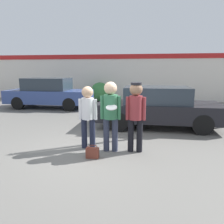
# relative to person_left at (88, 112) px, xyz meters

# --- Properties ---
(ground_plane) EXTENTS (56.00, 56.00, 0.00)m
(ground_plane) POSITION_rel_person_left_xyz_m (0.31, -0.11, -0.96)
(ground_plane) COLOR #66635E
(storefront_building) EXTENTS (24.00, 0.22, 3.08)m
(storefront_building) POSITION_rel_person_left_xyz_m (0.31, 9.55, 0.61)
(storefront_building) COLOR silver
(storefront_building) RESTS_ON ground
(person_left) EXTENTS (0.49, 0.32, 1.64)m
(person_left) POSITION_rel_person_left_xyz_m (0.00, 0.00, 0.00)
(person_left) COLOR #1E2338
(person_left) RESTS_ON ground
(person_middle_with_frisbee) EXTENTS (0.52, 0.56, 1.77)m
(person_middle_with_frisbee) POSITION_rel_person_left_xyz_m (0.62, -0.14, 0.10)
(person_middle_with_frisbee) COLOR #2D3347
(person_middle_with_frisbee) RESTS_ON ground
(person_right) EXTENTS (0.49, 0.32, 1.75)m
(person_right) POSITION_rel_person_left_xyz_m (1.24, -0.08, 0.09)
(person_right) COLOR black
(person_right) RESTS_ON ground
(parked_car_near) EXTENTS (4.33, 1.78, 1.46)m
(parked_car_near) POSITION_rel_person_left_xyz_m (1.93, 2.47, -0.22)
(parked_car_near) COLOR black
(parked_car_near) RESTS_ON ground
(parked_car_far) EXTENTS (4.52, 1.80, 1.62)m
(parked_car_far) POSITION_rel_person_left_xyz_m (-3.74, 5.80, -0.16)
(parked_car_far) COLOR #334784
(parked_car_far) RESTS_ON ground
(shrub) EXTENTS (1.24, 1.24, 1.24)m
(shrub) POSITION_rel_person_left_xyz_m (-1.52, 8.74, -0.34)
(shrub) COLOR #387A3D
(shrub) RESTS_ON ground
(handbag) EXTENTS (0.30, 0.23, 0.29)m
(handbag) POSITION_rel_person_left_xyz_m (0.27, -0.66, -0.82)
(handbag) COLOR brown
(handbag) RESTS_ON ground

